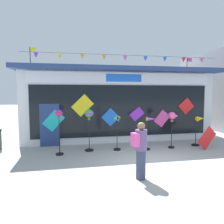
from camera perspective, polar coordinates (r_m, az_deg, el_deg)
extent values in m
plane|color=#ADAAA5|center=(8.05, 11.58, -13.21)|extent=(80.00, 80.00, 0.00)
cube|color=silver|center=(12.90, 0.60, 1.88)|extent=(9.91, 4.45, 3.55)
cube|color=navy|center=(12.52, 1.01, 10.37)|extent=(10.31, 5.29, 0.20)
cube|color=silver|center=(10.70, 3.14, 8.99)|extent=(9.12, 0.08, 0.54)
cube|color=blue|center=(10.67, 3.18, 9.00)|extent=(1.78, 0.04, 0.38)
cube|color=black|center=(10.72, 3.09, 0.33)|extent=(8.92, 0.06, 2.54)
cube|color=navy|center=(10.49, -16.18, -3.37)|extent=(0.90, 0.07, 2.00)
cube|color=#19B7BC|center=(10.40, -15.24, -2.22)|extent=(1.05, 0.03, 1.07)
cube|color=yellow|center=(10.32, -7.81, 1.74)|extent=(1.09, 0.03, 1.08)
cube|color=blue|center=(10.55, -0.41, -1.38)|extent=(0.91, 0.03, 0.91)
cube|color=purple|center=(10.87, 6.62, -0.54)|extent=(0.78, 0.03, 0.75)
cube|color=#EA4CA3|center=(11.39, 13.11, -1.70)|extent=(0.89, 0.03, 0.92)
cube|color=red|center=(11.95, 19.09, 1.46)|extent=(0.90, 0.03, 0.89)
cylinder|color=black|center=(10.57, 3.54, 14.83)|extent=(9.51, 0.01, 0.01)
cone|color=purple|center=(10.30, -19.54, 14.01)|extent=(0.20, 0.20, 0.22)
cone|color=yellow|center=(10.21, -13.73, 14.24)|extent=(0.20, 0.20, 0.22)
cone|color=orange|center=(10.22, -7.87, 14.32)|extent=(0.20, 0.20, 0.22)
cone|color=orange|center=(10.33, -2.07, 14.27)|extent=(0.20, 0.20, 0.22)
cone|color=#EA4CA3|center=(10.54, 3.54, 14.08)|extent=(0.20, 0.20, 0.22)
cone|color=blue|center=(10.84, 8.87, 13.78)|extent=(0.20, 0.20, 0.22)
cone|color=blue|center=(11.23, 13.87, 13.40)|extent=(0.20, 0.20, 0.22)
cone|color=red|center=(11.69, 18.49, 12.96)|extent=(0.20, 0.20, 0.22)
cone|color=#EA4CA3|center=(12.21, 22.71, 12.48)|extent=(0.20, 0.20, 0.22)
cylinder|color=black|center=(12.90, -20.88, 13.11)|extent=(0.04, 0.04, 1.24)
cube|color=yellow|center=(12.96, -20.24, 15.34)|extent=(0.32, 0.02, 0.22)
cylinder|color=black|center=(14.69, 19.26, 11.59)|extent=(0.04, 0.04, 0.96)
cube|color=#EA4CA3|center=(14.82, 19.85, 12.91)|extent=(0.32, 0.02, 0.22)
cylinder|color=black|center=(9.16, -13.71, -10.78)|extent=(0.31, 0.31, 0.06)
cylinder|color=black|center=(8.98, -13.81, -6.16)|extent=(0.03, 0.03, 1.57)
sphere|color=purple|center=(8.85, -13.94, -0.25)|extent=(0.29, 0.29, 0.29)
cube|color=red|center=(8.85, -13.94, -0.25)|extent=(0.30, 0.30, 0.06)
cube|color=brown|center=(8.87, -13.91, -1.58)|extent=(0.10, 0.10, 0.10)
cylinder|color=black|center=(9.53, -6.04, -10.02)|extent=(0.36, 0.36, 0.06)
cylinder|color=black|center=(9.37, -6.08, -5.88)|extent=(0.03, 0.03, 1.46)
sphere|color=green|center=(9.24, -6.14, -0.34)|extent=(0.36, 0.36, 0.36)
cube|color=purple|center=(9.24, -6.14, -0.34)|extent=(0.37, 0.37, 0.08)
cube|color=brown|center=(9.27, -6.12, -1.81)|extent=(0.10, 0.10, 0.10)
cylinder|color=black|center=(9.60, 1.35, -9.87)|extent=(0.31, 0.31, 0.06)
cylinder|color=black|center=(9.45, 1.36, -5.87)|extent=(0.03, 0.03, 1.43)
cylinder|color=black|center=(9.30, 1.42, -1.60)|extent=(0.06, 0.04, 0.06)
cone|color=orange|center=(9.32, 1.97, -1.59)|extent=(0.13, 0.14, 0.13)
cone|color=blue|center=(9.29, 1.43, -1.05)|extent=(0.14, 0.13, 0.13)
cone|color=green|center=(9.28, 0.88, -1.62)|extent=(0.13, 0.14, 0.13)
cone|color=blue|center=(9.31, 1.42, -2.15)|extent=(0.14, 0.13, 0.13)
cylinder|color=black|center=(9.78, 9.04, -9.66)|extent=(0.34, 0.34, 0.06)
cylinder|color=black|center=(9.63, 9.09, -5.90)|extent=(0.03, 0.03, 1.37)
cone|color=purple|center=(9.61, 10.46, -1.82)|extent=(0.49, 0.25, 0.17)
cylinder|color=orange|center=(9.52, 9.15, -1.87)|extent=(0.03, 0.16, 0.16)
cylinder|color=black|center=(10.32, 15.44, -8.99)|extent=(0.28, 0.28, 0.06)
cylinder|color=black|center=(10.19, 15.52, -5.56)|extent=(0.03, 0.03, 1.32)
sphere|color=#EA4CA3|center=(10.07, 15.64, -0.93)|extent=(0.34, 0.34, 0.34)
cube|color=#EA4CA3|center=(10.07, 15.64, -0.93)|extent=(0.35, 0.35, 0.07)
cube|color=brown|center=(10.10, 15.61, -2.22)|extent=(0.10, 0.10, 0.10)
cylinder|color=black|center=(11.10, 21.23, -8.15)|extent=(0.36, 0.36, 0.06)
cylinder|color=black|center=(10.98, 21.34, -5.01)|extent=(0.03, 0.03, 1.30)
cone|color=yellow|center=(11.01, 22.41, -1.61)|extent=(0.48, 0.34, 0.23)
cylinder|color=orange|center=(10.89, 21.45, -1.65)|extent=(0.03, 0.16, 0.16)
cylinder|color=#333D56|center=(6.51, 7.65, -13.65)|extent=(0.28, 0.28, 0.86)
cylinder|color=#604C7F|center=(6.32, 7.73, -7.37)|extent=(0.34, 0.34, 0.60)
sphere|color=#8C6647|center=(6.24, 7.78, -3.70)|extent=(0.22, 0.22, 0.22)
cube|color=#EA4CA3|center=(6.21, 6.17, -7.30)|extent=(0.22, 0.29, 0.38)
cube|color=red|center=(10.52, 23.92, -6.28)|extent=(1.03, 0.21, 1.03)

